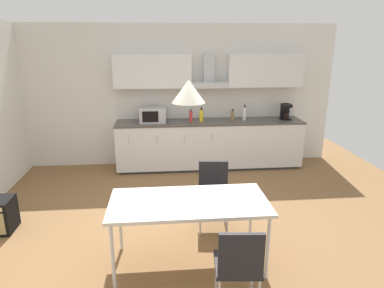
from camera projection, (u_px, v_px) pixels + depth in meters
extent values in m
cube|color=brown|center=(176.00, 235.00, 4.34)|extent=(8.04, 8.21, 0.02)
cube|color=silver|center=(168.00, 96.00, 6.61)|extent=(6.43, 0.10, 2.68)
cube|color=#333333|center=(209.00, 165.00, 6.70)|extent=(3.36, 0.59, 0.05)
cube|color=silver|center=(209.00, 144.00, 6.58)|extent=(3.50, 0.64, 0.83)
cube|color=#4C4742|center=(210.00, 122.00, 6.45)|extent=(3.52, 0.66, 0.03)
cube|color=silver|center=(129.00, 140.00, 6.07)|extent=(0.01, 0.01, 0.14)
cube|color=silver|center=(157.00, 139.00, 6.11)|extent=(0.01, 0.01, 0.14)
cube|color=silver|center=(185.00, 138.00, 6.16)|extent=(0.01, 0.01, 0.14)
cube|color=silver|center=(212.00, 138.00, 6.20)|extent=(0.01, 0.01, 0.14)
cube|color=silver|center=(208.00, 102.00, 6.66)|extent=(3.50, 0.02, 0.60)
cube|color=silver|center=(153.00, 71.00, 6.23)|extent=(1.41, 0.34, 0.61)
cube|color=silver|center=(264.00, 70.00, 6.42)|extent=(1.41, 0.34, 0.61)
cube|color=#B7BABF|center=(209.00, 84.00, 6.38)|extent=(0.69, 0.40, 0.10)
cube|color=#B7BABF|center=(209.00, 69.00, 6.41)|extent=(0.20, 0.16, 0.56)
cube|color=#ADADB2|center=(153.00, 115.00, 6.31)|extent=(0.48, 0.34, 0.28)
cube|color=black|center=(150.00, 117.00, 6.14)|extent=(0.29, 0.01, 0.20)
cube|color=black|center=(285.00, 119.00, 6.58)|extent=(0.18, 0.18, 0.02)
cylinder|color=black|center=(286.00, 115.00, 6.55)|extent=(0.12, 0.12, 0.12)
cube|color=black|center=(285.00, 111.00, 6.59)|extent=(0.16, 0.08, 0.30)
cube|color=black|center=(287.00, 106.00, 6.49)|extent=(0.18, 0.16, 0.06)
cylinder|color=red|center=(191.00, 116.00, 6.37)|extent=(0.06, 0.06, 0.20)
cylinder|color=black|center=(191.00, 110.00, 6.33)|extent=(0.02, 0.02, 0.04)
cylinder|color=white|center=(244.00, 114.00, 6.49)|extent=(0.07, 0.07, 0.24)
cylinder|color=black|center=(245.00, 106.00, 6.45)|extent=(0.03, 0.03, 0.05)
cylinder|color=yellow|center=(201.00, 116.00, 6.39)|extent=(0.08, 0.08, 0.22)
cylinder|color=black|center=(201.00, 109.00, 6.35)|extent=(0.03, 0.03, 0.05)
cylinder|color=brown|center=(232.00, 116.00, 6.42)|extent=(0.07, 0.07, 0.19)
cylinder|color=black|center=(233.00, 110.00, 6.39)|extent=(0.03, 0.03, 0.04)
cube|color=silver|center=(189.00, 202.00, 3.58)|extent=(1.66, 0.78, 0.04)
cylinder|color=silver|center=(113.00, 256.00, 3.30)|extent=(0.04, 0.04, 0.71)
cylinder|color=silver|center=(268.00, 248.00, 3.44)|extent=(0.04, 0.04, 0.71)
cylinder|color=silver|center=(120.00, 222.00, 3.93)|extent=(0.04, 0.04, 0.71)
cylinder|color=silver|center=(251.00, 216.00, 4.07)|extent=(0.04, 0.04, 0.71)
cube|color=black|center=(237.00, 264.00, 3.03)|extent=(0.43, 0.43, 0.04)
cube|color=black|center=(241.00, 255.00, 2.80)|extent=(0.38, 0.07, 0.40)
cylinder|color=silver|center=(216.00, 274.00, 3.26)|extent=(0.02, 0.02, 0.43)
cylinder|color=silver|center=(252.00, 274.00, 3.26)|extent=(0.02, 0.02, 0.43)
cube|color=black|center=(214.00, 197.00, 4.35)|extent=(0.44, 0.44, 0.04)
cube|color=black|center=(213.00, 176.00, 4.46)|extent=(0.38, 0.08, 0.40)
cylinder|color=silver|center=(228.00, 220.00, 4.25)|extent=(0.02, 0.02, 0.43)
cylinder|color=silver|center=(200.00, 220.00, 4.26)|extent=(0.02, 0.02, 0.43)
cylinder|color=silver|center=(225.00, 208.00, 4.58)|extent=(0.02, 0.02, 0.43)
cylinder|color=silver|center=(200.00, 207.00, 4.58)|extent=(0.02, 0.02, 0.43)
cone|color=silver|center=(189.00, 91.00, 3.24)|extent=(0.32, 0.32, 0.22)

